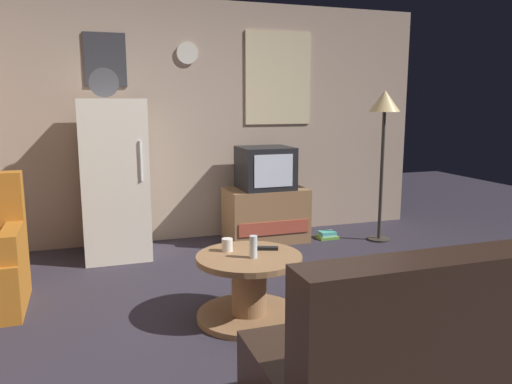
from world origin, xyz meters
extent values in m
plane|color=#2D2833|center=(0.00, 0.00, 0.00)|extent=(12.00, 12.00, 0.00)
cube|color=tan|center=(0.00, 2.45, 1.26)|extent=(5.20, 0.10, 2.51)
cube|color=beige|center=(0.92, 2.39, 1.72)|extent=(0.76, 0.02, 1.00)
cube|color=#333338|center=(-0.90, 2.39, 1.88)|extent=(0.40, 0.02, 0.52)
cylinder|color=silver|center=(-0.09, 2.39, 1.96)|extent=(0.22, 0.03, 0.22)
cube|color=silver|center=(-0.90, 1.97, 0.75)|extent=(0.60, 0.60, 1.50)
cylinder|color=silver|center=(-0.68, 1.67, 0.95)|extent=(0.02, 0.02, 0.36)
cylinder|color=#4C4C51|center=(-0.95, 1.89, 1.64)|extent=(0.26, 0.04, 0.26)
cube|color=#8E6642|center=(0.65, 2.03, 0.28)|extent=(0.84, 0.52, 0.57)
cube|color=#AD4733|center=(0.65, 1.77, 0.20)|extent=(0.76, 0.01, 0.14)
cube|color=black|center=(0.64, 2.03, 0.79)|extent=(0.54, 0.50, 0.44)
cube|color=silver|center=(0.64, 1.78, 0.79)|extent=(0.41, 0.01, 0.33)
cylinder|color=#332D28|center=(1.81, 1.65, 0.01)|extent=(0.24, 0.24, 0.02)
cylinder|color=#332D28|center=(1.81, 1.65, 0.70)|extent=(0.04, 0.04, 1.40)
cone|color=#F2D18C|center=(1.81, 1.65, 1.48)|extent=(0.32, 0.32, 0.22)
cylinder|color=#8E6642|center=(-0.13, 0.20, 0.02)|extent=(0.72, 0.72, 0.04)
cylinder|color=#8E6642|center=(-0.13, 0.20, 0.23)|extent=(0.24, 0.24, 0.41)
cylinder|color=#8E6642|center=(-0.13, 0.20, 0.43)|extent=(0.72, 0.72, 0.04)
cylinder|color=silver|center=(-0.12, 0.14, 0.53)|extent=(0.05, 0.05, 0.15)
cylinder|color=silver|center=(-0.25, 0.34, 0.50)|extent=(0.08, 0.08, 0.09)
cube|color=black|center=(0.03, 0.28, 0.46)|extent=(0.16, 0.09, 0.02)
cube|color=#B2661E|center=(-1.66, 0.93, 0.50)|extent=(0.12, 0.60, 0.20)
cube|color=black|center=(0.34, -1.16, 0.20)|extent=(1.70, 0.80, 0.40)
cube|color=black|center=(0.34, -1.46, 0.66)|extent=(1.70, 0.20, 0.52)
cube|color=#649E3B|center=(1.31, 1.89, 0.01)|extent=(0.22, 0.17, 0.03)
cube|color=#88C4CB|center=(1.31, 1.89, 0.04)|extent=(0.17, 0.13, 0.02)
cube|color=#46B0A1|center=(1.31, 1.89, 0.06)|extent=(0.17, 0.13, 0.03)
camera|label=1|loc=(-1.14, -2.90, 1.47)|focal=35.33mm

